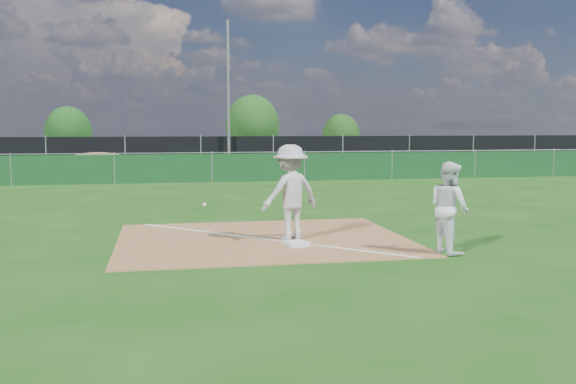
% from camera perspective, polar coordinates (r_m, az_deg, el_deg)
% --- Properties ---
extents(ground, '(90.00, 90.00, 0.00)m').
position_cam_1_polar(ground, '(22.37, -5.78, -0.23)').
color(ground, '#17460F').
rests_on(ground, ground).
extents(infield_dirt, '(6.00, 5.00, 0.02)m').
position_cam_1_polar(infield_dirt, '(13.52, -2.23, -4.22)').
color(infield_dirt, '#91623A').
rests_on(infield_dirt, ground).
extents(foul_line, '(5.01, 5.01, 0.01)m').
position_cam_1_polar(foul_line, '(13.51, -2.24, -4.16)').
color(foul_line, white).
rests_on(foul_line, infield_dirt).
extents(green_fence, '(44.00, 0.05, 1.20)m').
position_cam_1_polar(green_fence, '(27.28, -6.76, 2.13)').
color(green_fence, '#103B19').
rests_on(green_fence, ground).
extents(dirt_mound, '(3.38, 2.60, 1.17)m').
position_cam_1_polar(dirt_mound, '(30.84, -16.57, 2.33)').
color(dirt_mound, olive).
rests_on(dirt_mound, ground).
extents(black_fence, '(46.00, 0.04, 1.80)m').
position_cam_1_polar(black_fence, '(35.24, -7.75, 3.45)').
color(black_fence, black).
rests_on(black_fence, ground).
extents(parking_lot, '(46.00, 9.00, 0.01)m').
position_cam_1_polar(parking_lot, '(40.27, -8.15, 2.48)').
color(parking_lot, black).
rests_on(parking_lot, ground).
extents(light_pole, '(0.16, 0.16, 8.00)m').
position_cam_1_polar(light_pole, '(35.06, -5.32, 8.54)').
color(light_pole, slate).
rests_on(light_pole, ground).
extents(first_base, '(0.52, 0.52, 0.09)m').
position_cam_1_polar(first_base, '(12.74, 0.73, -4.60)').
color(first_base, white).
rests_on(first_base, infield_dirt).
extents(play_at_first, '(2.54, 1.15, 1.98)m').
position_cam_1_polar(play_at_first, '(13.27, 0.21, -0.04)').
color(play_at_first, silver).
rests_on(play_at_first, infield_dirt).
extents(runner, '(0.79, 0.94, 1.73)m').
position_cam_1_polar(runner, '(12.38, 14.15, -1.35)').
color(runner, white).
rests_on(runner, ground).
extents(car_left, '(4.53, 2.42, 1.47)m').
position_cam_1_polar(car_left, '(39.69, -14.87, 3.36)').
color(car_left, '#A8ABB0').
rests_on(car_left, parking_lot).
extents(car_mid, '(4.59, 2.91, 1.43)m').
position_cam_1_polar(car_mid, '(39.13, -11.93, 3.36)').
color(car_mid, black).
rests_on(car_mid, parking_lot).
extents(car_right, '(4.26, 2.16, 1.18)m').
position_cam_1_polar(car_right, '(40.48, -3.79, 3.39)').
color(car_right, black).
rests_on(car_right, parking_lot).
extents(tree_left, '(3.13, 3.13, 3.71)m').
position_cam_1_polar(tree_left, '(46.27, -18.96, 5.02)').
color(tree_left, '#382316').
rests_on(tree_left, ground).
extents(tree_mid, '(3.86, 3.86, 4.57)m').
position_cam_1_polar(tree_mid, '(45.92, -3.18, 5.88)').
color(tree_mid, '#382316').
rests_on(tree_mid, ground).
extents(tree_right, '(2.73, 2.73, 3.24)m').
position_cam_1_polar(tree_right, '(47.27, 4.74, 5.03)').
color(tree_right, '#382316').
rests_on(tree_right, ground).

